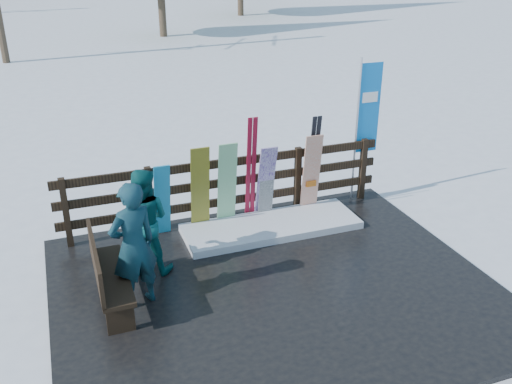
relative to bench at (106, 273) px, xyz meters
name	(u,v)px	position (x,y,z in m)	size (l,w,h in m)	color
ground	(275,292)	(2.22, -0.35, -0.60)	(700.00, 700.00, 0.00)	white
deck	(275,289)	(2.22, -0.35, -0.56)	(6.00, 5.00, 0.08)	black
fence	(227,184)	(2.22, 1.85, 0.14)	(5.60, 0.10, 1.15)	black
snow_patch	(271,226)	(2.80, 1.25, -0.46)	(2.92, 1.00, 0.12)	white
bench	(106,273)	(0.00, 0.00, 0.00)	(0.41, 1.50, 0.97)	black
snowboard_0	(162,200)	(1.08, 1.63, 0.13)	(0.25, 0.03, 1.32)	#2198CA
snowboard_1	(227,185)	(2.16, 1.63, 0.24)	(0.31, 0.03, 1.52)	white
snowboard_2	(200,189)	(1.70, 1.63, 0.23)	(0.31, 0.03, 1.50)	yellow
snowboard_3	(266,183)	(2.83, 1.63, 0.17)	(0.29, 0.03, 1.41)	silver
snowboard_4	(267,184)	(2.86, 1.63, 0.14)	(0.25, 0.03, 1.32)	black
snowboard_5	(311,174)	(3.68, 1.63, 0.21)	(0.31, 0.03, 1.46)	silver
ski_pair_a	(251,170)	(2.60, 1.70, 0.41)	(0.16, 0.22, 1.86)	maroon
ski_pair_b	(313,164)	(3.73, 1.70, 0.36)	(0.17, 0.22, 1.76)	black
rental_flag	(366,114)	(4.82, 1.90, 1.09)	(0.45, 0.04, 2.60)	silver
person_front	(133,246)	(0.38, -0.06, 0.36)	(0.64, 0.42, 1.75)	#164A48
person_back	(143,221)	(0.63, 0.73, 0.28)	(0.77, 0.60, 1.58)	#0D5153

